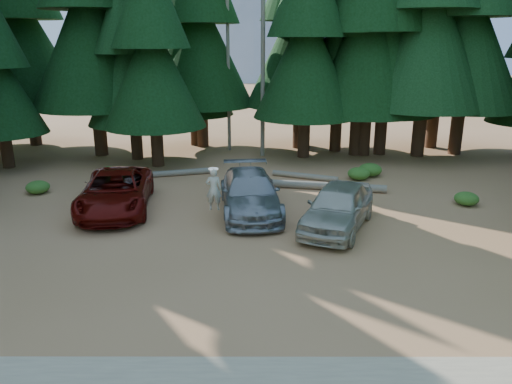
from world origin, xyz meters
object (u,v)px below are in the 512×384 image
at_px(silver_minivan_center, 250,193).
at_px(log_mid, 305,176).
at_px(frisbee_player, 214,189).
at_px(log_left, 175,173).
at_px(silver_minivan_right, 338,207).
at_px(red_pickup, 116,191).
at_px(log_right, 324,186).

xyz_separation_m(silver_minivan_center, log_mid, (2.59, 4.86, -0.65)).
bearing_deg(frisbee_player, silver_minivan_center, -145.42).
bearing_deg(log_left, silver_minivan_right, -61.63).
distance_m(red_pickup, frisbee_player, 4.17).
height_order(red_pickup, log_mid, red_pickup).
relative_size(log_left, log_mid, 1.27).
xyz_separation_m(red_pickup, silver_minivan_right, (8.47, -2.00, 0.03)).
xyz_separation_m(silver_minivan_center, frisbee_player, (-1.34, -0.87, 0.43)).
bearing_deg(silver_minivan_center, log_left, 119.57).
height_order(silver_minivan_center, log_left, silver_minivan_center).
relative_size(silver_minivan_center, frisbee_player, 3.39).
height_order(silver_minivan_center, silver_minivan_right, silver_minivan_right).
bearing_deg(log_right, red_pickup, -151.56).
relative_size(silver_minivan_right, log_left, 1.14).
height_order(silver_minivan_right, log_mid, silver_minivan_right).
distance_m(silver_minivan_right, log_right, 4.80).
distance_m(silver_minivan_center, silver_minivan_right, 3.59).
bearing_deg(log_mid, frisbee_player, -101.66).
bearing_deg(red_pickup, log_left, 66.62).
xyz_separation_m(red_pickup, log_right, (8.60, 2.76, -0.60)).
height_order(log_left, log_right, log_right).
distance_m(silver_minivan_center, log_right, 4.51).
bearing_deg(log_right, frisbee_player, -129.17).
xyz_separation_m(silver_minivan_center, log_right, (3.28, 3.03, -0.61)).
bearing_deg(log_left, red_pickup, -122.33).
height_order(frisbee_player, log_mid, frisbee_player).
relative_size(red_pickup, log_left, 1.34).
height_order(red_pickup, silver_minivan_center, silver_minivan_center).
distance_m(red_pickup, log_right, 9.05).
bearing_deg(silver_minivan_center, log_mid, 56.19).
relative_size(silver_minivan_right, log_right, 0.86).
relative_size(red_pickup, log_mid, 1.70).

